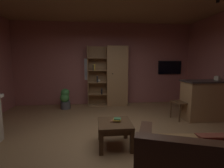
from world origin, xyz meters
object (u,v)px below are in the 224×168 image
object	(u,v)px
bookshelf_cabinet	(114,76)
potted_floor_plant	(65,99)
coffee_table	(115,127)
table_book_1	(117,120)
table_book_2	(117,119)
wall_mounted_tv	(170,68)
kitchen_bar_counter	(211,100)
dining_chair	(184,100)
table_book_0	(113,121)
tissue_box	(218,78)

from	to	relation	value
bookshelf_cabinet	potted_floor_plant	xyz separation A→B (m)	(-1.66, -0.33, -0.69)
coffee_table	table_book_1	distance (m)	0.13
table_book_2	potted_floor_plant	bearing A→B (deg)	117.79
wall_mounted_tv	kitchen_bar_counter	bearing A→B (deg)	-82.43
dining_chair	table_book_0	bearing A→B (deg)	-148.81
table_book_0	coffee_table	bearing A→B (deg)	-54.19
wall_mounted_tv	table_book_2	bearing A→B (deg)	-127.72
dining_chair	kitchen_bar_counter	bearing A→B (deg)	-6.13
tissue_box	dining_chair	distance (m)	1.06
tissue_box	wall_mounted_tv	bearing A→B (deg)	102.76
dining_chair	wall_mounted_tv	bearing A→B (deg)	76.63
tissue_box	coffee_table	world-z (taller)	tissue_box
potted_floor_plant	kitchen_bar_counter	bearing A→B (deg)	-19.49
table_book_1	potted_floor_plant	bearing A→B (deg)	117.58
table_book_0	potted_floor_plant	size ratio (longest dim) A/B	0.16
dining_chair	potted_floor_plant	world-z (taller)	dining_chair
coffee_table	potted_floor_plant	xyz separation A→B (m)	(-1.31, 2.62, -0.02)
dining_chair	wall_mounted_tv	size ratio (longest dim) A/B	1.05
kitchen_bar_counter	dining_chair	bearing A→B (deg)	173.87
tissue_box	bookshelf_cabinet	bearing A→B (deg)	146.00
bookshelf_cabinet	coffee_table	size ratio (longest dim) A/B	3.19
table_book_0	table_book_1	distance (m)	0.07
table_book_2	tissue_box	bearing A→B (deg)	22.65
table_book_0	bookshelf_cabinet	bearing A→B (deg)	82.72
coffee_table	potted_floor_plant	distance (m)	2.93
bookshelf_cabinet	dining_chair	xyz separation A→B (m)	(1.67, -1.68, -0.50)
dining_chair	table_book_2	bearing A→B (deg)	-147.89
table_book_2	wall_mounted_tv	xyz separation A→B (m)	(2.42, 3.12, 0.82)
coffee_table	table_book_1	world-z (taller)	table_book_1
table_book_0	potted_floor_plant	distance (m)	2.89
table_book_1	kitchen_bar_counter	bearing A→B (deg)	23.46
bookshelf_cabinet	wall_mounted_tv	xyz separation A→B (m)	(2.12, 0.21, 0.29)
bookshelf_cabinet	coffee_table	world-z (taller)	bookshelf_cabinet
kitchen_bar_counter	table_book_1	xyz separation A→B (m)	(-2.68, -1.16, -0.05)
potted_floor_plant	table_book_1	bearing A→B (deg)	-62.42
tissue_box	table_book_0	world-z (taller)	tissue_box
tissue_box	table_book_0	distance (m)	3.22
table_book_1	coffee_table	bearing A→B (deg)	-152.98
table_book_1	table_book_2	bearing A→B (deg)	41.75
kitchen_bar_counter	coffee_table	xyz separation A→B (m)	(-2.73, -1.19, -0.17)
wall_mounted_tv	table_book_0	bearing A→B (deg)	-128.54
tissue_box	dining_chair	xyz separation A→B (m)	(-0.89, 0.04, -0.57)
coffee_table	wall_mounted_tv	size ratio (longest dim) A/B	0.74
kitchen_bar_counter	table_book_2	bearing A→B (deg)	-156.61
table_book_0	wall_mounted_tv	size ratio (longest dim) A/B	0.12
bookshelf_cabinet	wall_mounted_tv	distance (m)	2.15
kitchen_bar_counter	potted_floor_plant	world-z (taller)	kitchen_bar_counter
table_book_1	wall_mounted_tv	bearing A→B (deg)	52.25
bookshelf_cabinet	potted_floor_plant	distance (m)	1.83
table_book_0	potted_floor_plant	bearing A→B (deg)	116.53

